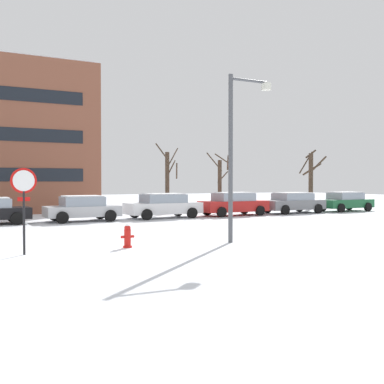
# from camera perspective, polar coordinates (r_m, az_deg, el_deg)

# --- Properties ---
(ground_plane) EXTENTS (120.00, 120.00, 0.00)m
(ground_plane) POSITION_cam_1_polar(r_m,az_deg,el_deg) (16.06, -14.21, -6.54)
(ground_plane) COLOR white
(road_surface) EXTENTS (80.00, 9.40, 0.00)m
(road_surface) POSITION_cam_1_polar(r_m,az_deg,el_deg) (19.67, -16.44, -5.11)
(road_surface) COLOR silver
(road_surface) RESTS_ON ground
(stop_sign) EXTENTS (0.76, 0.11, 2.59)m
(stop_sign) POSITION_cam_1_polar(r_m,az_deg,el_deg) (14.29, -20.53, -0.23)
(stop_sign) COLOR black
(stop_sign) RESTS_ON ground
(fire_hydrant) EXTENTS (0.44, 0.30, 0.79)m
(fire_hydrant) POSITION_cam_1_polar(r_m,az_deg,el_deg) (15.09, -8.17, -5.51)
(fire_hydrant) COLOR red
(fire_hydrant) RESTS_ON ground
(street_lamp) EXTENTS (1.80, 0.36, 6.02)m
(street_lamp) POSITION_cam_1_polar(r_m,az_deg,el_deg) (16.41, 5.84, 6.48)
(street_lamp) COLOR #4C4F54
(street_lamp) RESTS_ON ground
(parked_car_silver) EXTENTS (4.08, 2.24, 1.43)m
(parked_car_silver) POSITION_cam_1_polar(r_m,az_deg,el_deg) (25.61, -13.72, -2.00)
(parked_car_silver) COLOR silver
(parked_car_silver) RESTS_ON ground
(parked_car_white) EXTENTS (4.59, 2.25, 1.49)m
(parked_car_white) POSITION_cam_1_polar(r_m,az_deg,el_deg) (27.14, -3.66, -1.71)
(parked_car_white) COLOR white
(parked_car_white) RESTS_ON ground
(parked_car_red) EXTENTS (4.58, 2.13, 1.51)m
(parked_car_red) POSITION_cam_1_polar(r_m,az_deg,el_deg) (29.25, 5.27, -1.48)
(parked_car_red) COLOR red
(parked_car_red) RESTS_ON ground
(parked_car_gray) EXTENTS (4.60, 2.27, 1.45)m
(parked_car_gray) POSITION_cam_1_polar(r_m,az_deg,el_deg) (32.13, 12.62, -1.30)
(parked_car_gray) COLOR slate
(parked_car_gray) RESTS_ON ground
(parked_car_green) EXTENTS (4.34, 2.14, 1.44)m
(parked_car_green) POSITION_cam_1_polar(r_m,az_deg,el_deg) (35.34, 18.83, -1.12)
(parked_car_green) COLOR #1E6038
(parked_car_green) RESTS_ON ground
(tree_far_right) EXTENTS (1.68, 1.56, 4.79)m
(tree_far_right) POSITION_cam_1_polar(r_m,az_deg,el_deg) (30.46, -3.10, 1.44)
(tree_far_right) COLOR #423326
(tree_far_right) RESTS_ON ground
(tree_far_mid) EXTENTS (1.73, 1.48, 4.22)m
(tree_far_mid) POSITION_cam_1_polar(r_m,az_deg,el_deg) (31.28, 3.59, 1.11)
(tree_far_mid) COLOR #423326
(tree_far_mid) RESTS_ON ground
(tree_far_left) EXTENTS (1.76, 2.00, 4.82)m
(tree_far_left) POSITION_cam_1_polar(r_m,az_deg,el_deg) (37.56, 14.85, 1.71)
(tree_far_left) COLOR #423326
(tree_far_left) RESTS_ON ground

